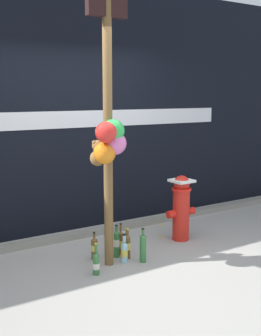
{
  "coord_description": "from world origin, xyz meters",
  "views": [
    {
      "loc": [
        -2.24,
        -3.63,
        1.84
      ],
      "look_at": [
        0.13,
        0.21,
        1.05
      ],
      "focal_mm": 45.03,
      "sensor_mm": 36.0,
      "label": 1
    }
  ],
  "objects_px": {
    "bottle_3": "(143,247)",
    "memorial_post": "(108,122)",
    "bottle_6": "(127,246)",
    "bottle_4": "(121,242)",
    "bottle_0": "(124,251)",
    "bottle_5": "(94,248)",
    "bottle_1": "(117,243)",
    "bottle_2": "(96,263)",
    "fire_hydrant": "(181,206)"
  },
  "relations": [
    {
      "from": "bottle_3",
      "to": "memorial_post",
      "type": "bearing_deg",
      "value": 166.1
    },
    {
      "from": "bottle_6",
      "to": "bottle_4",
      "type": "bearing_deg",
      "value": 89.14
    },
    {
      "from": "bottle_0",
      "to": "bottle_5",
      "type": "height_order",
      "value": "bottle_0"
    },
    {
      "from": "bottle_0",
      "to": "bottle_1",
      "type": "height_order",
      "value": "bottle_1"
    },
    {
      "from": "bottle_2",
      "to": "bottle_6",
      "type": "relative_size",
      "value": 0.96
    },
    {
      "from": "fire_hydrant",
      "to": "bottle_3",
      "type": "bearing_deg",
      "value": -156.19
    },
    {
      "from": "bottle_5",
      "to": "bottle_1",
      "type": "bearing_deg",
      "value": -20.28
    },
    {
      "from": "memorial_post",
      "to": "bottle_3",
      "type": "bearing_deg",
      "value": -13.9
    },
    {
      "from": "memorial_post",
      "to": "bottle_4",
      "type": "relative_size",
      "value": 7.92
    },
    {
      "from": "bottle_4",
      "to": "bottle_6",
      "type": "relative_size",
      "value": 1.06
    },
    {
      "from": "bottle_1",
      "to": "bottle_5",
      "type": "distance_m",
      "value": 0.26
    },
    {
      "from": "fire_hydrant",
      "to": "bottle_1",
      "type": "height_order",
      "value": "fire_hydrant"
    },
    {
      "from": "bottle_4",
      "to": "bottle_6",
      "type": "height_order",
      "value": "bottle_4"
    },
    {
      "from": "fire_hydrant",
      "to": "bottle_6",
      "type": "distance_m",
      "value": 0.97
    },
    {
      "from": "bottle_1",
      "to": "bottle_5",
      "type": "relative_size",
      "value": 1.22
    },
    {
      "from": "bottle_1",
      "to": "bottle_4",
      "type": "height_order",
      "value": "bottle_1"
    },
    {
      "from": "bottle_1",
      "to": "bottle_2",
      "type": "distance_m",
      "value": 0.51
    },
    {
      "from": "bottle_5",
      "to": "bottle_6",
      "type": "distance_m",
      "value": 0.37
    },
    {
      "from": "memorial_post",
      "to": "bottle_4",
      "type": "xyz_separation_m",
      "value": [
        0.28,
        0.24,
        -1.42
      ]
    },
    {
      "from": "bottle_3",
      "to": "bottle_5",
      "type": "relative_size",
      "value": 1.24
    },
    {
      "from": "bottle_2",
      "to": "memorial_post",
      "type": "bearing_deg",
      "value": 27.58
    },
    {
      "from": "memorial_post",
      "to": "bottle_6",
      "type": "height_order",
      "value": "memorial_post"
    },
    {
      "from": "bottle_3",
      "to": "bottle_2",
      "type": "bearing_deg",
      "value": -177.95
    },
    {
      "from": "fire_hydrant",
      "to": "bottle_0",
      "type": "xyz_separation_m",
      "value": [
        -1.0,
        -0.26,
        -0.31
      ]
    },
    {
      "from": "fire_hydrant",
      "to": "bottle_3",
      "type": "height_order",
      "value": "fire_hydrant"
    },
    {
      "from": "bottle_5",
      "to": "memorial_post",
      "type": "bearing_deg",
      "value": -80.9
    },
    {
      "from": "memorial_post",
      "to": "bottle_6",
      "type": "xyz_separation_m",
      "value": [
        0.28,
        0.09,
        -1.42
      ]
    },
    {
      "from": "bottle_1",
      "to": "bottle_3",
      "type": "xyz_separation_m",
      "value": [
        0.18,
        -0.27,
        0.0
      ]
    },
    {
      "from": "bottle_2",
      "to": "bottle_6",
      "type": "distance_m",
      "value": 0.54
    },
    {
      "from": "bottle_0",
      "to": "bottle_3",
      "type": "xyz_separation_m",
      "value": [
        0.18,
        -0.1,
        0.04
      ]
    },
    {
      "from": "memorial_post",
      "to": "bottle_1",
      "type": "relative_size",
      "value": 7.73
    },
    {
      "from": "memorial_post",
      "to": "bottle_2",
      "type": "xyz_separation_m",
      "value": [
        -0.22,
        -0.11,
        -1.44
      ]
    },
    {
      "from": "bottle_1",
      "to": "memorial_post",
      "type": "bearing_deg",
      "value": -137.1
    },
    {
      "from": "memorial_post",
      "to": "bottle_1",
      "type": "xyz_separation_m",
      "value": [
        0.2,
        0.18,
        -1.4
      ]
    },
    {
      "from": "fire_hydrant",
      "to": "bottle_5",
      "type": "height_order",
      "value": "fire_hydrant"
    },
    {
      "from": "bottle_2",
      "to": "bottle_4",
      "type": "distance_m",
      "value": 0.61
    },
    {
      "from": "bottle_0",
      "to": "bottle_6",
      "type": "relative_size",
      "value": 0.92
    },
    {
      "from": "bottle_2",
      "to": "bottle_3",
      "type": "relative_size",
      "value": 0.87
    },
    {
      "from": "bottle_2",
      "to": "bottle_6",
      "type": "xyz_separation_m",
      "value": [
        0.5,
        0.2,
        0.03
      ]
    },
    {
      "from": "bottle_1",
      "to": "bottle_4",
      "type": "xyz_separation_m",
      "value": [
        0.09,
        0.06,
        -0.02
      ]
    },
    {
      "from": "bottle_2",
      "to": "bottle_6",
      "type": "height_order",
      "value": "bottle_6"
    },
    {
      "from": "fire_hydrant",
      "to": "bottle_1",
      "type": "bearing_deg",
      "value": -175.04
    },
    {
      "from": "bottle_1",
      "to": "bottle_3",
      "type": "height_order",
      "value": "bottle_3"
    },
    {
      "from": "bottle_6",
      "to": "fire_hydrant",
      "type": "bearing_deg",
      "value": 11.23
    },
    {
      "from": "bottle_2",
      "to": "bottle_3",
      "type": "height_order",
      "value": "bottle_3"
    },
    {
      "from": "bottle_4",
      "to": "bottle_5",
      "type": "bearing_deg",
      "value": 174.29
    },
    {
      "from": "memorial_post",
      "to": "fire_hydrant",
      "type": "xyz_separation_m",
      "value": [
        1.19,
        0.27,
        -1.13
      ]
    },
    {
      "from": "fire_hydrant",
      "to": "bottle_6",
      "type": "xyz_separation_m",
      "value": [
        -0.91,
        -0.18,
        -0.29
      ]
    },
    {
      "from": "bottle_3",
      "to": "bottle_5",
      "type": "bearing_deg",
      "value": 139.04
    },
    {
      "from": "bottle_0",
      "to": "bottle_6",
      "type": "bearing_deg",
      "value": 42.62
    }
  ]
}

